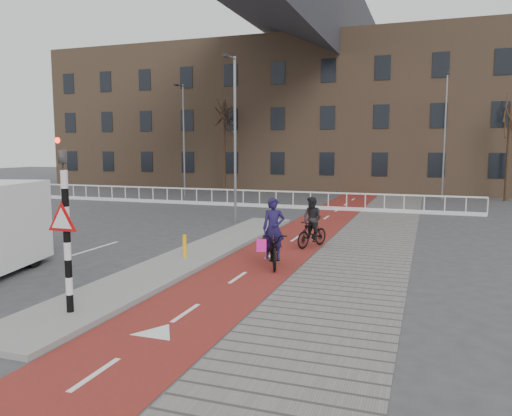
% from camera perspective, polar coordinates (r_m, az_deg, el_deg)
% --- Properties ---
extents(ground, '(120.00, 120.00, 0.00)m').
position_cam_1_polar(ground, '(12.28, -12.19, -9.49)').
color(ground, '#38383A').
rests_on(ground, ground).
extents(bike_lane, '(2.50, 60.00, 0.01)m').
position_cam_1_polar(bike_lane, '(20.86, 5.91, -2.55)').
color(bike_lane, maroon).
rests_on(bike_lane, ground).
extents(sidewalk, '(3.00, 60.00, 0.01)m').
position_cam_1_polar(sidewalk, '(20.41, 13.60, -2.92)').
color(sidewalk, slate).
rests_on(sidewalk, ground).
extents(curb_island, '(1.80, 16.00, 0.12)m').
position_cam_1_polar(curb_island, '(15.99, -6.87, -5.30)').
color(curb_island, gray).
rests_on(curb_island, ground).
extents(traffic_signal, '(0.80, 0.80, 3.68)m').
position_cam_1_polar(traffic_signal, '(10.60, -20.94, -1.41)').
color(traffic_signal, black).
rests_on(traffic_signal, curb_island).
extents(bollard, '(0.12, 0.12, 0.69)m').
position_cam_1_polar(bollard, '(15.33, -8.16, -4.32)').
color(bollard, yellow).
rests_on(bollard, curb_island).
extents(cyclist_near, '(1.32, 2.03, 2.00)m').
position_cam_1_polar(cyclist_near, '(14.41, 2.00, -4.10)').
color(cyclist_near, black).
rests_on(cyclist_near, bike_lane).
extents(cyclist_far, '(1.07, 1.64, 1.74)m').
position_cam_1_polar(cyclist_far, '(17.29, 6.44, -2.10)').
color(cyclist_far, black).
rests_on(cyclist_far, bike_lane).
extents(railing, '(28.00, 0.10, 0.99)m').
position_cam_1_polar(railing, '(29.42, -3.29, 0.85)').
color(railing, silver).
rests_on(railing, ground).
extents(townhouse_row, '(46.00, 10.00, 15.90)m').
position_cam_1_polar(townhouse_row, '(43.24, 6.99, 12.74)').
color(townhouse_row, '#7F6047').
rests_on(townhouse_row, ground).
extents(tree_mid, '(0.29, 0.29, 6.83)m').
position_cam_1_polar(tree_mid, '(38.82, -3.70, 6.93)').
color(tree_mid, '#2F2115').
rests_on(tree_mid, ground).
extents(tree_right, '(0.27, 0.27, 6.18)m').
position_cam_1_polar(tree_right, '(35.66, 26.90, 5.67)').
color(tree_right, '#2F2115').
rests_on(tree_right, ground).
extents(streetlight_near, '(0.12, 0.12, 7.40)m').
position_cam_1_polar(streetlight_near, '(22.52, -2.40, 7.62)').
color(streetlight_near, slate).
rests_on(streetlight_near, ground).
extents(streetlight_left, '(0.12, 0.12, 7.66)m').
position_cam_1_polar(streetlight_left, '(35.01, -8.23, 7.55)').
color(streetlight_left, slate).
rests_on(streetlight_left, ground).
extents(streetlight_right, '(0.12, 0.12, 8.10)m').
position_cam_1_polar(streetlight_right, '(34.51, 20.76, 7.54)').
color(streetlight_right, slate).
rests_on(streetlight_right, ground).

